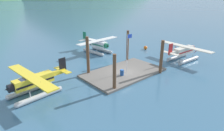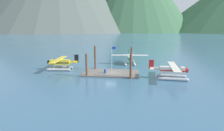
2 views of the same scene
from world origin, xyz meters
The scene contains 12 objects.
ground_plane centered at (0.00, 0.00, 0.00)m, with size 1200.00×1200.00×0.00m, color #38607F.
dock_platform centered at (0.00, 0.00, 0.15)m, with size 12.64×7.33×0.30m, color #66605B.
piling_near_left centered at (-4.80, -3.16, 2.46)m, with size 0.46×0.46×4.92m, color brown.
piling_near_right centered at (4.55, -3.65, 2.64)m, with size 0.49×0.49×5.28m, color brown.
piling_far_left centered at (-4.36, 3.39, 2.98)m, with size 0.46×0.46×5.97m, color brown.
piling_far_right centered at (4.48, 3.65, 2.88)m, with size 0.43×0.43×5.76m, color brown.
flagpole centered at (0.34, -0.41, 4.08)m, with size 0.95×0.10×6.08m.
fuel_drum centered at (-1.20, -0.83, 0.74)m, with size 0.62×0.62×0.88m.
mooring_buoy centered at (13.33, 6.59, 0.41)m, with size 0.82×0.82×0.82m, color orange.
seaplane_yellow_port_fwd centered at (-13.08, 2.34, 1.58)m, with size 7.96×10.49×3.84m.
seaplane_cream_stbd_aft centered at (12.89, -2.82, 1.58)m, with size 7.97×10.47×3.84m.
seaplane_white_bow_right centered at (3.84, 11.89, 1.58)m, with size 10.49×7.96×3.84m.
Camera 2 is at (5.21, -39.96, 10.21)m, focal length 29.23 mm.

